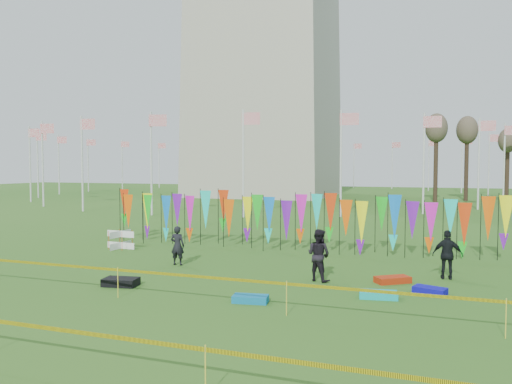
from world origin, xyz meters
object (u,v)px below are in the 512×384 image
(person_mid, at_px, (319,255))
(person_right, at_px, (448,255))
(box_kite, at_px, (121,240))
(kite_bag_blue, at_px, (430,290))
(person_left, at_px, (177,246))
(kite_bag_red, at_px, (393,280))
(kite_bag_teal, at_px, (378,295))
(kite_bag_black, at_px, (121,282))
(kite_bag_turquoise, at_px, (250,299))

(person_mid, distance_m, person_right, 4.40)
(box_kite, relative_size, kite_bag_blue, 0.91)
(kite_bag_blue, bearing_deg, person_mid, 171.69)
(box_kite, height_order, person_mid, person_mid)
(person_left, xyz_separation_m, person_right, (9.76, 0.94, 0.07))
(kite_bag_red, xyz_separation_m, kite_bag_teal, (-0.24, -2.11, -0.00))
(person_mid, xyz_separation_m, kite_bag_blue, (3.52, -0.51, -0.77))
(kite_bag_teal, bearing_deg, kite_bag_blue, 36.93)
(box_kite, relative_size, person_mid, 0.49)
(box_kite, relative_size, kite_bag_black, 0.79)
(person_mid, height_order, kite_bag_red, person_mid)
(person_right, bearing_deg, person_left, 2.53)
(person_right, xyz_separation_m, kite_bag_teal, (-1.94, -3.28, -0.73))
(kite_bag_red, bearing_deg, person_right, 34.66)
(kite_bag_blue, bearing_deg, kite_bag_black, -166.12)
(person_left, relative_size, kite_bag_teal, 1.41)
(kite_bag_turquoise, bearing_deg, person_left, 138.27)
(kite_bag_blue, relative_size, kite_bag_red, 0.83)
(box_kite, relative_size, person_right, 0.51)
(kite_bag_black, xyz_separation_m, kite_bag_teal, (7.91, 1.25, -0.02))
(person_left, xyz_separation_m, kite_bag_teal, (7.82, -2.34, -0.66))
(box_kite, distance_m, kite_bag_teal, 13.03)
(person_left, relative_size, kite_bag_turquoise, 1.54)
(box_kite, xyz_separation_m, person_left, (4.29, -2.45, 0.33))
(person_left, height_order, person_mid, person_mid)
(person_mid, height_order, kite_bag_black, person_mid)
(kite_bag_teal, bearing_deg, person_left, 163.33)
(kite_bag_teal, bearing_deg, kite_bag_red, 83.50)
(person_left, relative_size, person_mid, 0.87)
(person_left, distance_m, person_mid, 5.76)
(person_mid, relative_size, kite_bag_red, 1.53)
(kite_bag_blue, bearing_deg, kite_bag_turquoise, -150.23)
(kite_bag_blue, distance_m, kite_bag_black, 9.59)
(person_right, height_order, kite_bag_blue, person_right)
(box_kite, height_order, kite_bag_red, box_kite)
(box_kite, xyz_separation_m, kite_bag_blue, (13.52, -3.74, -0.33))
(person_left, bearing_deg, person_right, -178.22)
(kite_bag_turquoise, height_order, kite_bag_blue, kite_bag_turquoise)
(box_kite, height_order, person_right, person_right)
(person_left, height_order, kite_bag_blue, person_left)
(box_kite, xyz_separation_m, kite_bag_turquoise, (8.78, -6.45, -0.33))
(person_right, relative_size, kite_bag_turquoise, 1.69)
(person_right, distance_m, kite_bag_blue, 2.40)
(kite_bag_teal, bearing_deg, box_kite, 158.41)
(person_left, height_order, person_right, person_right)
(kite_bag_turquoise, bearing_deg, person_right, 43.09)
(person_mid, bearing_deg, kite_bag_black, 47.27)
(kite_bag_turquoise, bearing_deg, kite_bag_red, 46.44)
(box_kite, distance_m, kite_bag_blue, 14.03)
(person_mid, xyz_separation_m, kite_bag_teal, (2.11, -1.57, -0.76))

